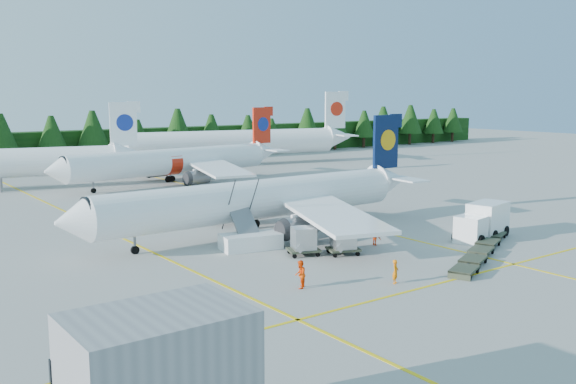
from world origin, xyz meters
TOP-DOWN VIEW (x-y plane):
  - ground at (0.00, 0.00)m, footprint 320.00×320.00m
  - taxi_stripe_a at (-14.00, 20.00)m, footprint 0.25×120.00m
  - taxi_stripe_b at (6.00, 20.00)m, footprint 0.25×120.00m
  - taxi_stripe_cross at (0.00, -6.00)m, footprint 80.00×0.25m
  - treeline_hedge at (0.00, 82.00)m, footprint 220.00×4.00m
  - airliner_navy at (-4.49, 13.68)m, footprint 35.55×29.26m
  - airliner_red at (3.85, 47.51)m, footprint 35.88×29.38m
  - airliner_far_right at (23.23, 63.92)m, footprint 43.96×12.30m
  - airstairs at (-7.01, 9.88)m, footprint 5.16×7.01m
  - service_truck at (11.11, 0.77)m, footprint 6.65×3.58m
  - dolly_train at (6.21, -2.91)m, footprint 14.08×8.10m
  - uld_pair at (-3.56, 4.49)m, footprint 5.59×4.25m
  - crew_a at (-4.58, -4.26)m, footprint 0.70×0.63m
  - crew_b at (-10.32, -1.38)m, footprint 1.13×1.12m
  - crew_c at (1.97, 4.46)m, footprint 0.53×0.73m

SIDE VIEW (x-z plane):
  - ground at x=0.00m, z-range 0.00..0.00m
  - taxi_stripe_a at x=-14.00m, z-range 0.00..0.01m
  - taxi_stripe_b at x=6.00m, z-range 0.00..0.01m
  - taxi_stripe_cross at x=0.00m, z-range 0.00..0.01m
  - dolly_train at x=6.21m, z-range 0.40..0.54m
  - crew_a at x=-4.58m, z-range 0.00..1.61m
  - crew_c at x=1.97m, z-range 0.00..1.66m
  - crew_b at x=-10.32m, z-range 0.00..1.85m
  - airstairs at x=-7.01m, z-range -1.22..3.09m
  - uld_pair at x=-3.56m, z-range 0.32..2.18m
  - service_truck at x=11.11m, z-range -0.02..3.03m
  - treeline_hedge at x=0.00m, z-range 0.00..6.00m
  - airliner_navy at x=-4.49m, z-range -2.06..8.28m
  - airliner_red at x=3.85m, z-range -2.08..8.36m
  - airliner_far_right at x=23.23m, z-range -2.41..10.50m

